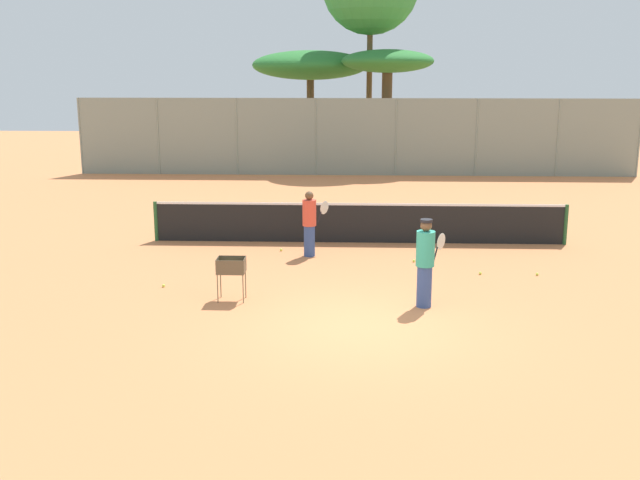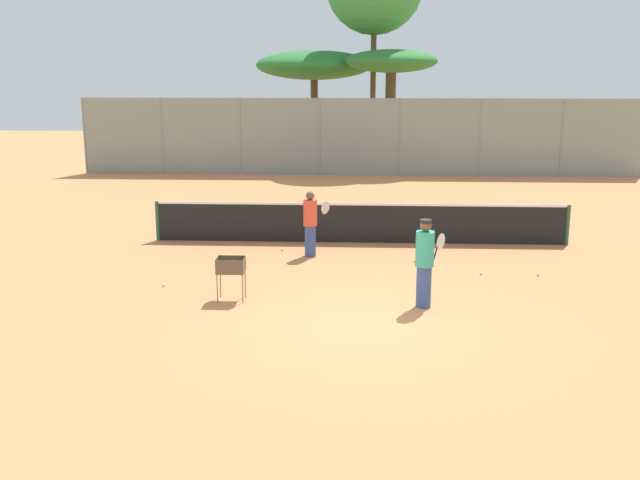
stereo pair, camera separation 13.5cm
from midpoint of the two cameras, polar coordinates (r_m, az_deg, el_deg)
ground_plane at (r=13.71m, az=3.41°, el=-6.59°), size 80.00×80.00×0.00m
tennis_net at (r=19.89m, az=3.26°, el=1.37°), size 10.99×0.10×1.07m
back_fence at (r=32.09m, az=3.13°, el=7.84°), size 23.83×0.08×3.26m
tree_1 at (r=36.37m, az=-0.34°, el=13.14°), size 5.50×5.50×5.29m
tree_2 at (r=34.00m, az=5.56°, el=13.19°), size 4.08×4.08×5.29m
player_white_outfit at (r=14.66m, az=8.25°, el=-1.66°), size 0.67×0.76×1.75m
player_red_cap at (r=18.42m, az=-0.51°, el=1.31°), size 0.67×0.71×1.63m
ball_cart at (r=15.09m, az=-6.57°, el=-2.19°), size 0.56×0.41×0.88m
tennis_ball_0 at (r=19.10m, az=-2.69°, el=-0.74°), size 0.07×0.07×0.07m
tennis_ball_1 at (r=17.56m, az=16.49°, el=-2.55°), size 0.07×0.07×0.07m
tennis_ball_2 at (r=17.33m, az=12.38°, el=-2.51°), size 0.07×0.07×0.07m
tennis_ball_3 at (r=18.15m, az=7.43°, el=-1.59°), size 0.07×0.07×0.07m
tennis_ball_4 at (r=16.38m, az=-11.59°, el=-3.39°), size 0.07×0.07×0.07m
parked_car at (r=37.30m, az=13.54°, el=6.75°), size 4.20×1.70×1.60m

